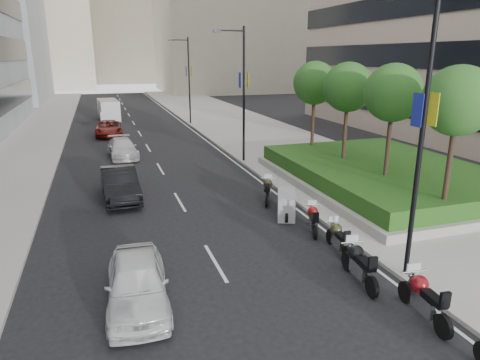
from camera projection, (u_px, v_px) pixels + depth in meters
name	position (u px, v px, depth m)	size (l,w,h in m)	color
ground	(302.00, 317.00, 12.18)	(160.00, 160.00, 0.00)	black
sidewalk_right	(250.00, 130.00, 42.22)	(10.00, 100.00, 0.15)	#9E9B93
sidewalk_left	(15.00, 143.00, 35.93)	(8.00, 100.00, 0.15)	#9E9B93
lane_edge	(197.00, 134.00, 40.65)	(0.12, 100.00, 0.01)	silver
lane_centre	(142.00, 137.00, 39.10)	(0.12, 100.00, 0.01)	silver
building_cream_right	(229.00, 0.00, 86.71)	(28.00, 24.00, 36.00)	#B7AD93
building_cream_left	(27.00, 9.00, 93.25)	(26.00, 24.00, 34.00)	#B7AD93
building_cream_centre	(117.00, 11.00, 116.93)	(30.00, 24.00, 38.00)	#B7AD93
planter	(384.00, 181.00, 24.20)	(10.00, 14.00, 0.40)	#99988E
hedge	(385.00, 170.00, 24.03)	(9.40, 13.40, 0.80)	#1D4112
tree_0	(458.00, 101.00, 16.86)	(2.80, 2.80, 6.30)	#332319
tree_1	(393.00, 93.00, 20.51)	(2.80, 2.80, 6.30)	#332319
tree_2	(348.00, 88.00, 24.16)	(2.80, 2.80, 6.30)	#332319
tree_3	(315.00, 83.00, 27.80)	(2.80, 2.80, 6.30)	#332319
lamp_post_0	(419.00, 128.00, 12.92)	(2.34, 0.45, 9.00)	black
lamp_post_1	(242.00, 88.00, 28.42)	(2.34, 0.45, 9.00)	black
lamp_post_2	(188.00, 76.00, 44.84)	(2.34, 0.45, 9.00)	black
motorcycle_1	(424.00, 298.00, 11.96)	(0.80, 2.39, 1.19)	black
motorcycle_2	(359.00, 264.00, 13.88)	(0.81, 2.41, 1.20)	black
motorcycle_3	(338.00, 238.00, 16.06)	(0.71, 2.13, 1.06)	black
motorcycle_4	(313.00, 219.00, 17.95)	(0.93, 2.00, 1.04)	black
motorcycle_5	(286.00, 205.00, 19.64)	(1.44, 2.05, 1.15)	black
motorcycle_6	(268.00, 190.00, 21.69)	(1.08, 2.07, 1.10)	black
car_a	(137.00, 283.00, 12.57)	(1.76, 4.38, 1.49)	silver
car_b	(120.00, 184.00, 22.01)	(1.71, 4.89, 1.61)	black
car_c	(123.00, 148.00, 31.14)	(1.90, 4.67, 1.36)	#BEBEC0
car_d	(109.00, 128.00, 39.55)	(2.33, 5.06, 1.41)	#5F0F0B
delivery_van	(109.00, 111.00, 49.47)	(2.43, 5.51, 2.25)	#AEADAF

